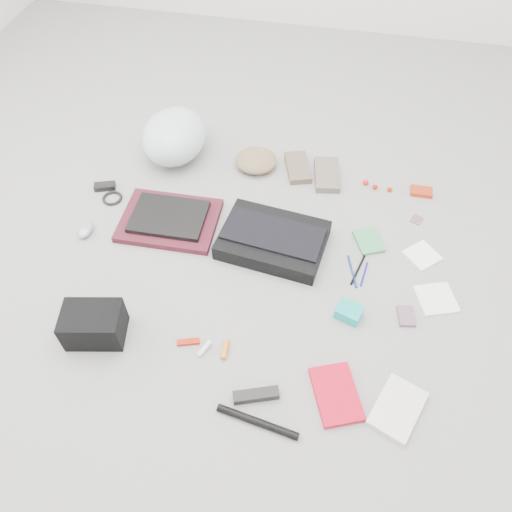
% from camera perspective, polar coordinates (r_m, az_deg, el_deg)
% --- Properties ---
extents(ground_plane, '(4.00, 4.00, 0.00)m').
position_cam_1_polar(ground_plane, '(2.01, 0.00, -0.90)').
color(ground_plane, gray).
extents(messenger_bag, '(0.45, 0.35, 0.07)m').
position_cam_1_polar(messenger_bag, '(2.04, 1.96, 1.83)').
color(messenger_bag, black).
rests_on(messenger_bag, ground_plane).
extents(bag_flap, '(0.42, 0.23, 0.01)m').
position_cam_1_polar(bag_flap, '(2.01, 1.99, 2.58)').
color(bag_flap, black).
rests_on(bag_flap, messenger_bag).
extents(laptop_sleeve, '(0.42, 0.32, 0.03)m').
position_cam_1_polar(laptop_sleeve, '(2.18, -9.85, 4.03)').
color(laptop_sleeve, '#4C1522').
rests_on(laptop_sleeve, ground_plane).
extents(laptop, '(0.32, 0.23, 0.02)m').
position_cam_1_polar(laptop, '(2.16, -9.93, 4.47)').
color(laptop, black).
rests_on(laptop, laptop_sleeve).
extents(bike_helmet, '(0.31, 0.38, 0.22)m').
position_cam_1_polar(bike_helmet, '(2.44, -9.31, 13.36)').
color(bike_helmet, silver).
rests_on(bike_helmet, ground_plane).
extents(beanie, '(0.20, 0.20, 0.07)m').
position_cam_1_polar(beanie, '(2.40, 0.01, 10.86)').
color(beanie, olive).
rests_on(beanie, ground_plane).
extents(mitten_left, '(0.16, 0.22, 0.03)m').
position_cam_1_polar(mitten_left, '(2.40, 4.79, 10.04)').
color(mitten_left, brown).
rests_on(mitten_left, ground_plane).
extents(mitten_right, '(0.14, 0.23, 0.03)m').
position_cam_1_polar(mitten_right, '(2.37, 8.10, 9.19)').
color(mitten_right, '#6A5F54').
rests_on(mitten_right, ground_plane).
extents(power_brick, '(0.10, 0.07, 0.03)m').
position_cam_1_polar(power_brick, '(2.40, -16.89, 7.63)').
color(power_brick, black).
rests_on(power_brick, ground_plane).
extents(cable_coil, '(0.12, 0.12, 0.01)m').
position_cam_1_polar(cable_coil, '(2.34, -16.11, 6.37)').
color(cable_coil, black).
rests_on(cable_coil, ground_plane).
extents(mouse, '(0.06, 0.09, 0.04)m').
position_cam_1_polar(mouse, '(2.22, -18.91, 2.84)').
color(mouse, '#9592A4').
rests_on(mouse, ground_plane).
extents(camera_bag, '(0.23, 0.18, 0.13)m').
position_cam_1_polar(camera_bag, '(1.86, -18.06, -7.46)').
color(camera_bag, black).
rests_on(camera_bag, ground_plane).
extents(multitool, '(0.08, 0.05, 0.01)m').
position_cam_1_polar(multitool, '(1.82, -7.74, -9.71)').
color(multitool, '#991905').
rests_on(multitool, ground_plane).
extents(toiletry_tube_white, '(0.04, 0.07, 0.02)m').
position_cam_1_polar(toiletry_tube_white, '(1.80, -5.93, -10.49)').
color(toiletry_tube_white, silver).
rests_on(toiletry_tube_white, ground_plane).
extents(toiletry_tube_orange, '(0.03, 0.07, 0.02)m').
position_cam_1_polar(toiletry_tube_orange, '(1.79, -3.56, -10.63)').
color(toiletry_tube_orange, '#C0711C').
rests_on(toiletry_tube_orange, ground_plane).
extents(u_lock, '(0.16, 0.09, 0.03)m').
position_cam_1_polar(u_lock, '(1.70, -0.00, -15.62)').
color(u_lock, black).
rests_on(u_lock, ground_plane).
extents(bike_pump, '(0.28, 0.07, 0.03)m').
position_cam_1_polar(bike_pump, '(1.67, 0.17, -18.43)').
color(bike_pump, black).
rests_on(bike_pump, ground_plane).
extents(book_red, '(0.21, 0.24, 0.02)m').
position_cam_1_polar(book_red, '(1.73, 9.14, -15.33)').
color(book_red, red).
rests_on(book_red, ground_plane).
extents(book_white, '(0.20, 0.24, 0.02)m').
position_cam_1_polar(book_white, '(1.75, 15.87, -16.40)').
color(book_white, silver).
rests_on(book_white, ground_plane).
extents(notepad, '(0.14, 0.16, 0.02)m').
position_cam_1_polar(notepad, '(2.13, 12.73, 1.66)').
color(notepad, '#3B8950').
rests_on(notepad, ground_plane).
extents(pen_blue, '(0.06, 0.16, 0.01)m').
position_cam_1_polar(pen_blue, '(2.02, 10.93, -1.71)').
color(pen_blue, navy).
rests_on(pen_blue, ground_plane).
extents(pen_black, '(0.05, 0.16, 0.01)m').
position_cam_1_polar(pen_black, '(2.02, 11.57, -1.56)').
color(pen_black, black).
rests_on(pen_black, ground_plane).
extents(pen_navy, '(0.03, 0.12, 0.01)m').
position_cam_1_polar(pen_navy, '(2.02, 12.26, -2.02)').
color(pen_navy, '#0D0C88').
rests_on(pen_navy, ground_plane).
extents(accordion_wallet, '(0.11, 0.10, 0.05)m').
position_cam_1_polar(accordion_wallet, '(1.88, 10.58, -6.32)').
color(accordion_wallet, '#12B0AC').
rests_on(accordion_wallet, ground_plane).
extents(card_deck, '(0.07, 0.09, 0.02)m').
position_cam_1_polar(card_deck, '(1.94, 16.79, -6.60)').
color(card_deck, '#785468').
rests_on(card_deck, ground_plane).
extents(napkin_top, '(0.17, 0.17, 0.01)m').
position_cam_1_polar(napkin_top, '(2.14, 18.48, 0.08)').
color(napkin_top, white).
rests_on(napkin_top, ground_plane).
extents(napkin_bottom, '(0.18, 0.18, 0.01)m').
position_cam_1_polar(napkin_bottom, '(2.02, 19.92, -4.62)').
color(napkin_bottom, white).
rests_on(napkin_bottom, ground_plane).
extents(lollipop_a, '(0.03, 0.03, 0.03)m').
position_cam_1_polar(lollipop_a, '(2.37, 12.43, 8.25)').
color(lollipop_a, red).
rests_on(lollipop_a, ground_plane).
extents(lollipop_b, '(0.03, 0.03, 0.02)m').
position_cam_1_polar(lollipop_b, '(2.36, 13.44, 7.68)').
color(lollipop_b, '#C00B0A').
rests_on(lollipop_b, ground_plane).
extents(lollipop_c, '(0.03, 0.03, 0.02)m').
position_cam_1_polar(lollipop_c, '(2.36, 15.03, 7.36)').
color(lollipop_c, '#A62102').
rests_on(lollipop_c, ground_plane).
extents(altoids_tin, '(0.10, 0.06, 0.02)m').
position_cam_1_polar(altoids_tin, '(2.40, 18.36, 7.01)').
color(altoids_tin, '#A82F13').
rests_on(altoids_tin, ground_plane).
extents(stamp_sheet, '(0.06, 0.07, 0.00)m').
position_cam_1_polar(stamp_sheet, '(2.27, 17.90, 3.96)').
color(stamp_sheet, '#734F67').
rests_on(stamp_sheet, ground_plane).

